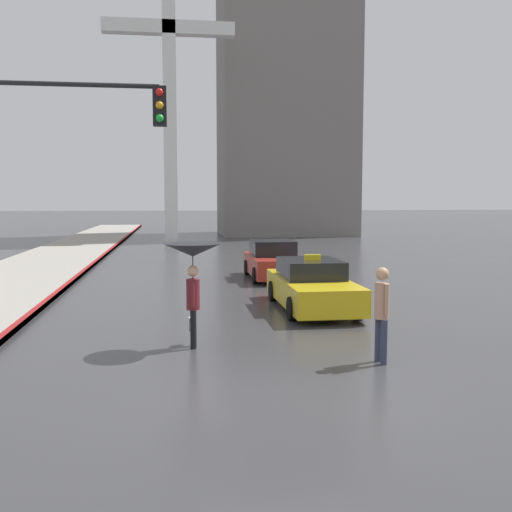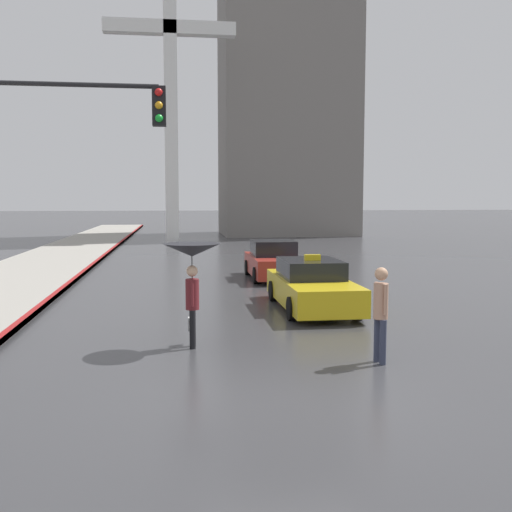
# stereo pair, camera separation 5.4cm
# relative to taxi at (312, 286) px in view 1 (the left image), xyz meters

# --- Properties ---
(ground_plane) EXTENTS (300.00, 300.00, 0.00)m
(ground_plane) POSITION_rel_taxi_xyz_m (-2.05, -7.43, -0.63)
(ground_plane) COLOR #38383A
(taxi) EXTENTS (1.91, 4.74, 1.51)m
(taxi) POSITION_rel_taxi_xyz_m (0.00, 0.00, 0.00)
(taxi) COLOR gold
(taxi) RESTS_ON ground_plane
(sedan_red) EXTENTS (1.91, 4.08, 1.45)m
(sedan_red) POSITION_rel_taxi_xyz_m (-0.02, 6.40, 0.03)
(sedan_red) COLOR #A52D23
(sedan_red) RESTS_ON ground_plane
(pedestrian_with_umbrella) EXTENTS (1.17, 1.17, 2.14)m
(pedestrian_with_umbrella) POSITION_rel_taxi_xyz_m (-3.40, -3.95, 1.16)
(pedestrian_with_umbrella) COLOR black
(pedestrian_with_umbrella) RESTS_ON ground_plane
(pedestrian_man) EXTENTS (0.31, 0.42, 1.79)m
(pedestrian_man) POSITION_rel_taxi_xyz_m (0.01, -5.60, 0.42)
(pedestrian_man) COLOR #2D3347
(pedestrian_man) RESTS_ON ground_plane
(traffic_light) EXTENTS (4.15, 0.38, 5.64)m
(traffic_light) POSITION_rel_taxi_xyz_m (-6.32, -3.35, 3.33)
(traffic_light) COLOR black
(traffic_light) RESTS_ON ground_plane
(building_tower_near) EXTENTS (10.98, 9.12, 35.29)m
(building_tower_near) POSITION_rel_taxi_xyz_m (5.73, 35.07, 17.01)
(building_tower_near) COLOR gray
(building_tower_near) RESTS_ON ground_plane
(monument_cross) EXTENTS (8.93, 0.90, 20.29)m
(monument_cross) POSITION_rel_taxi_xyz_m (-3.93, 26.18, 10.88)
(monument_cross) COLOR white
(monument_cross) RESTS_ON ground_plane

